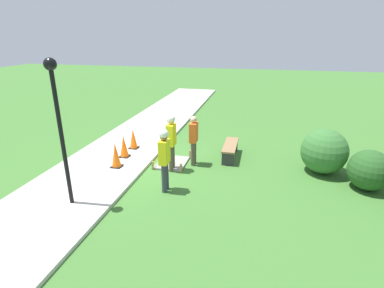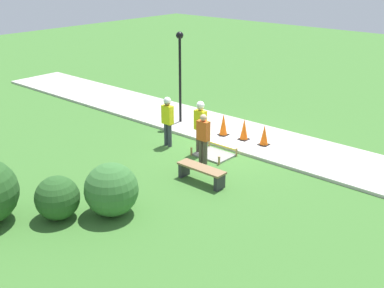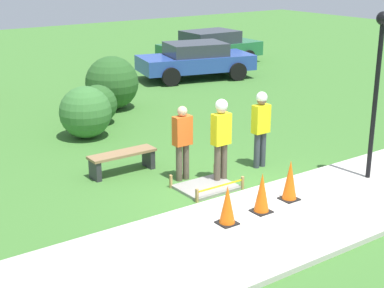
{
  "view_description": "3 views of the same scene",
  "coord_description": "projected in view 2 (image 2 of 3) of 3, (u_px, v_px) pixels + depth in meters",
  "views": [
    {
      "loc": [
        8.52,
        3.44,
        4.09
      ],
      "look_at": [
        0.21,
        1.5,
        0.95
      ],
      "focal_mm": 28.0,
      "sensor_mm": 36.0,
      "label": 1
    },
    {
      "loc": [
        -9.52,
        12.37,
        6.25
      ],
      "look_at": [
        -0.33,
        1.87,
        0.78
      ],
      "focal_mm": 45.0,
      "sensor_mm": 36.0,
      "label": 2
    },
    {
      "loc": [
        -7.2,
        -8.48,
        4.72
      ],
      "look_at": [
        -0.13,
        1.43,
        0.76
      ],
      "focal_mm": 55.0,
      "sensor_mm": 36.0,
      "label": 3
    }
  ],
  "objects": [
    {
      "name": "park_bench",
      "position": [
        201.0,
        172.0,
        14.11
      ],
      "size": [
        1.56,
        0.44,
        0.49
      ],
      "color": "#2D2D33",
      "rests_on": "ground_plane"
    },
    {
      "name": "bystander_in_orange_shirt",
      "position": [
        203.0,
        136.0,
        15.21
      ],
      "size": [
        0.4,
        0.22,
        1.66
      ],
      "color": "brown",
      "rests_on": "ground_plane"
    },
    {
      "name": "sidewalk",
      "position": [
        244.0,
        136.0,
        17.77
      ],
      "size": [
        28.0,
        2.87,
        0.1
      ],
      "color": "#BCB7AD",
      "rests_on": "ground_plane"
    },
    {
      "name": "shrub_rounded_far",
      "position": [
        57.0,
        198.0,
        12.1
      ],
      "size": [
        1.14,
        1.14,
        1.14
      ],
      "color": "#285623",
      "rests_on": "ground_plane"
    },
    {
      "name": "traffic_cone_sidewalk_edge",
      "position": [
        223.0,
        125.0,
        17.57
      ],
      "size": [
        0.34,
        0.34,
        0.82
      ],
      "color": "black",
      "rests_on": "sidewalk"
    },
    {
      "name": "traffic_cone_near_patch",
      "position": [
        264.0,
        135.0,
        16.66
      ],
      "size": [
        0.34,
        0.34,
        0.73
      ],
      "color": "black",
      "rests_on": "sidewalk"
    },
    {
      "name": "shrub_rounded_mid",
      "position": [
        111.0,
        190.0,
        12.25
      ],
      "size": [
        1.4,
        1.4,
        1.4
      ],
      "color": "#387033",
      "rests_on": "ground_plane"
    },
    {
      "name": "ground_plane",
      "position": [
        220.0,
        148.0,
        16.79
      ],
      "size": [
        60.0,
        60.0,
        0.0
      ],
      "primitive_type": "plane",
      "color": "#3D702D"
    },
    {
      "name": "traffic_cone_far_patch",
      "position": [
        244.0,
        129.0,
        17.15
      ],
      "size": [
        0.34,
        0.34,
        0.77
      ],
      "color": "black",
      "rests_on": "sidewalk"
    },
    {
      "name": "wet_concrete_patch",
      "position": [
        214.0,
        155.0,
        16.11
      ],
      "size": [
        1.23,
        0.99,
        0.29
      ],
      "color": "gray",
      "rests_on": "ground_plane"
    },
    {
      "name": "lamppost_near",
      "position": [
        180.0,
        63.0,
        18.32
      ],
      "size": [
        0.28,
        0.28,
        3.53
      ],
      "color": "black",
      "rests_on": "sidewalk"
    },
    {
      "name": "worker_supervisor",
      "position": [
        200.0,
        123.0,
        15.92
      ],
      "size": [
        0.4,
        0.27,
        1.84
      ],
      "color": "brown",
      "rests_on": "ground_plane"
    },
    {
      "name": "worker_assistant",
      "position": [
        168.0,
        117.0,
        16.59
      ],
      "size": [
        0.4,
        0.26,
        1.78
      ],
      "color": "#383D47",
      "rests_on": "ground_plane"
    }
  ]
}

